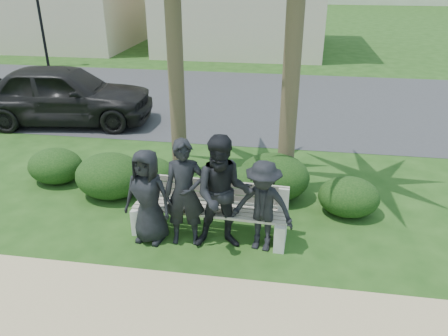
{
  "coord_description": "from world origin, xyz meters",
  "views": [
    {
      "loc": [
        1.69,
        -6.0,
        4.15
      ],
      "look_at": [
        0.6,
        1.0,
        0.81
      ],
      "focal_mm": 35.0,
      "sensor_mm": 36.0,
      "label": 1
    }
  ],
  "objects": [
    {
      "name": "footpath",
      "position": [
        0.0,
        -1.8,
        0.0
      ],
      "size": [
        30.0,
        1.6,
        0.01
      ],
      "primitive_type": "cube",
      "color": "tan",
      "rests_on": "ground"
    },
    {
      "name": "ground",
      "position": [
        0.0,
        0.0,
        0.0
      ],
      "size": [
        160.0,
        160.0,
        0.0
      ],
      "primitive_type": "plane",
      "color": "#1B3E11",
      "rests_on": "ground"
    },
    {
      "name": "man_a",
      "position": [
        -0.43,
        -0.21,
        0.79
      ],
      "size": [
        0.84,
        0.62,
        1.59
      ],
      "primitive_type": "imported",
      "rotation": [
        0.0,
        0.0,
        -0.15
      ],
      "color": "black",
      "rests_on": "ground"
    },
    {
      "name": "asphalt_street",
      "position": [
        0.0,
        8.0,
        0.0
      ],
      "size": [
        160.0,
        8.0,
        0.01
      ],
      "primitive_type": "cube",
      "color": "#2D2D30",
      "rests_on": "ground"
    },
    {
      "name": "car_a",
      "position": [
        -4.55,
        5.03,
        0.83
      ],
      "size": [
        5.08,
        2.55,
        1.66
      ],
      "primitive_type": "imported",
      "rotation": [
        0.0,
        0.0,
        1.7
      ],
      "color": "black",
      "rests_on": "ground"
    },
    {
      "name": "hedge_b",
      "position": [
        -1.65,
        1.14,
        0.44
      ],
      "size": [
        1.35,
        1.12,
        0.88
      ],
      "primitive_type": "ellipsoid",
      "color": "black",
      "rests_on": "ground"
    },
    {
      "name": "man_c",
      "position": [
        0.78,
        -0.2,
        0.95
      ],
      "size": [
        1.01,
        0.84,
        1.89
      ],
      "primitive_type": "imported",
      "rotation": [
        0.0,
        0.0,
        0.14
      ],
      "color": "black",
      "rests_on": "ground"
    },
    {
      "name": "hedge_a",
      "position": [
        -3.02,
        1.54,
        0.37
      ],
      "size": [
        1.13,
        0.93,
        0.74
      ],
      "primitive_type": "ellipsoid",
      "color": "black",
      "rests_on": "ground"
    },
    {
      "name": "hedge_c",
      "position": [
        -0.98,
        1.52,
        0.34
      ],
      "size": [
        1.03,
        0.85,
        0.67
      ],
      "primitive_type": "ellipsoid",
      "color": "black",
      "rests_on": "ground"
    },
    {
      "name": "hedge_e",
      "position": [
        1.48,
        1.57,
        0.45
      ],
      "size": [
        1.38,
        1.14,
        0.9
      ],
      "primitive_type": "ellipsoid",
      "color": "black",
      "rests_on": "ground"
    },
    {
      "name": "man_d",
      "position": [
        1.39,
        -0.18,
        0.76
      ],
      "size": [
        1.08,
        0.75,
        1.52
      ],
      "primitive_type": "imported",
      "rotation": [
        0.0,
        0.0,
        -0.21
      ],
      "color": "black",
      "rests_on": "ground"
    },
    {
      "name": "hedge_f",
      "position": [
        2.86,
        1.14,
        0.36
      ],
      "size": [
        1.1,
        0.9,
        0.71
      ],
      "primitive_type": "ellipsoid",
      "color": "black",
      "rests_on": "ground"
    },
    {
      "name": "hedge_d",
      "position": [
        1.02,
        1.12,
        0.39
      ],
      "size": [
        1.2,
        0.99,
        0.78
      ],
      "primitive_type": "ellipsoid",
      "color": "black",
      "rests_on": "ground"
    },
    {
      "name": "park_bench",
      "position": [
        0.5,
        0.09,
        0.4
      ],
      "size": [
        2.57,
        0.71,
        0.89
      ],
      "rotation": [
        0.0,
        0.0,
        -0.05
      ],
      "color": "gray",
      "rests_on": "ground"
    },
    {
      "name": "man_b",
      "position": [
        0.16,
        -0.18,
        0.89
      ],
      "size": [
        0.7,
        0.52,
        1.78
      ],
      "primitive_type": "imported",
      "rotation": [
        0.0,
        0.0,
        0.15
      ],
      "color": "black",
      "rests_on": "ground"
    }
  ]
}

